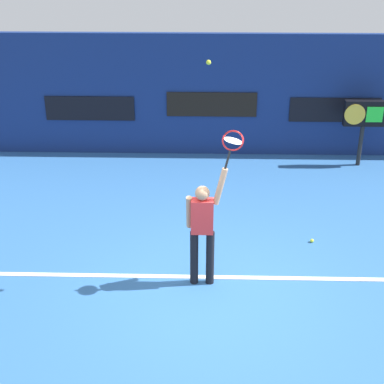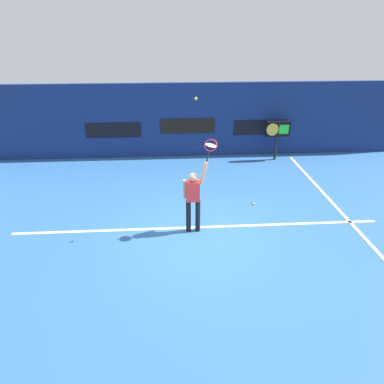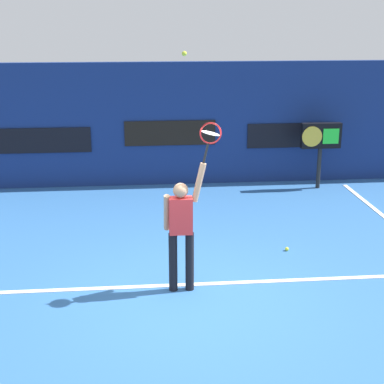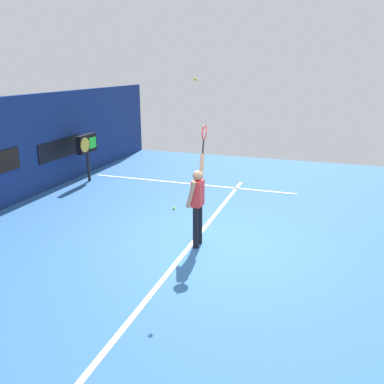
{
  "view_description": "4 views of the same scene",
  "coord_description": "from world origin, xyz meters",
  "px_view_note": "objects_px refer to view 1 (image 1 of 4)",
  "views": [
    {
      "loc": [
        -0.12,
        -7.24,
        5.08
      ],
      "look_at": [
        -0.34,
        0.83,
        1.33
      ],
      "focal_mm": 52.14,
      "sensor_mm": 36.0,
      "label": 1
    },
    {
      "loc": [
        -0.7,
        -7.4,
        5.02
      ],
      "look_at": [
        -0.19,
        0.36,
        1.12
      ],
      "focal_mm": 31.47,
      "sensor_mm": 36.0,
      "label": 2
    },
    {
      "loc": [
        -0.75,
        -7.58,
        3.96
      ],
      "look_at": [
        0.01,
        0.39,
        1.51
      ],
      "focal_mm": 53.28,
      "sensor_mm": 36.0,
      "label": 3
    },
    {
      "loc": [
        -7.75,
        -2.21,
        3.73
      ],
      "look_at": [
        -0.16,
        0.38,
        1.2
      ],
      "focal_mm": 37.31,
      "sensor_mm": 36.0,
      "label": 4
    }
  ],
  "objects_px": {
    "tennis_player": "(202,227)",
    "tennis_racket": "(232,143)",
    "spare_ball": "(312,241)",
    "tennis_ball": "(209,62)",
    "scoreboard_clock": "(364,116)"
  },
  "relations": [
    {
      "from": "tennis_player",
      "to": "tennis_ball",
      "type": "distance_m",
      "value": 2.49
    },
    {
      "from": "tennis_racket",
      "to": "tennis_ball",
      "type": "relative_size",
      "value": 9.2
    },
    {
      "from": "tennis_player",
      "to": "scoreboard_clock",
      "type": "relative_size",
      "value": 1.25
    },
    {
      "from": "tennis_player",
      "to": "spare_ball",
      "type": "relative_size",
      "value": 29.2
    },
    {
      "from": "tennis_ball",
      "to": "scoreboard_clock",
      "type": "relative_size",
      "value": 0.04
    },
    {
      "from": "tennis_player",
      "to": "tennis_ball",
      "type": "relative_size",
      "value": 29.2
    },
    {
      "from": "tennis_racket",
      "to": "scoreboard_clock",
      "type": "bearing_deg",
      "value": 57.14
    },
    {
      "from": "tennis_ball",
      "to": "scoreboard_clock",
      "type": "distance_m",
      "value": 6.6
    },
    {
      "from": "spare_ball",
      "to": "tennis_player",
      "type": "bearing_deg",
      "value": -146.19
    },
    {
      "from": "tennis_racket",
      "to": "spare_ball",
      "type": "relative_size",
      "value": 9.2
    },
    {
      "from": "scoreboard_clock",
      "to": "tennis_racket",
      "type": "bearing_deg",
      "value": -122.86
    },
    {
      "from": "tennis_player",
      "to": "tennis_racket",
      "type": "xyz_separation_m",
      "value": [
        0.42,
        -0.0,
        1.37
      ]
    },
    {
      "from": "tennis_player",
      "to": "tennis_racket",
      "type": "height_order",
      "value": "tennis_racket"
    },
    {
      "from": "tennis_ball",
      "to": "tennis_player",
      "type": "bearing_deg",
      "value": -127.97
    },
    {
      "from": "tennis_player",
      "to": "tennis_racket",
      "type": "bearing_deg",
      "value": -0.58
    }
  ]
}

